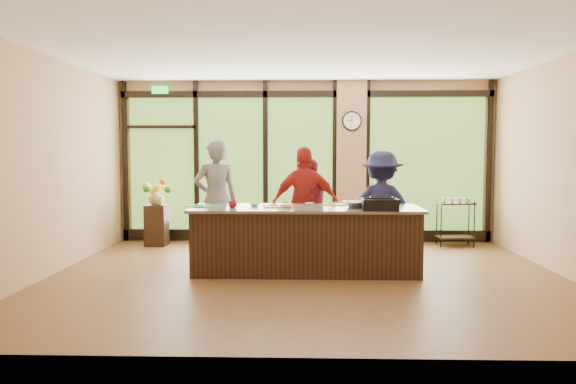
# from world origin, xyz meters

# --- Properties ---
(floor) EXTENTS (7.00, 7.00, 0.00)m
(floor) POSITION_xyz_m (0.00, 0.00, 0.00)
(floor) COLOR brown
(floor) RESTS_ON ground
(ceiling) EXTENTS (7.00, 7.00, 0.00)m
(ceiling) POSITION_xyz_m (0.00, 0.00, 3.00)
(ceiling) COLOR white
(ceiling) RESTS_ON back_wall
(back_wall) EXTENTS (7.00, 0.00, 7.00)m
(back_wall) POSITION_xyz_m (0.00, 3.00, 1.50)
(back_wall) COLOR tan
(back_wall) RESTS_ON floor
(left_wall) EXTENTS (0.00, 6.00, 6.00)m
(left_wall) POSITION_xyz_m (-3.50, 0.00, 1.50)
(left_wall) COLOR tan
(left_wall) RESTS_ON floor
(right_wall) EXTENTS (0.00, 6.00, 6.00)m
(right_wall) POSITION_xyz_m (3.50, 0.00, 1.50)
(right_wall) COLOR tan
(right_wall) RESTS_ON floor
(window_wall) EXTENTS (6.90, 0.12, 3.00)m
(window_wall) POSITION_xyz_m (0.16, 2.95, 1.39)
(window_wall) COLOR tan
(window_wall) RESTS_ON floor
(island_base) EXTENTS (3.10, 1.00, 0.88)m
(island_base) POSITION_xyz_m (0.00, 0.30, 0.44)
(island_base) COLOR black
(island_base) RESTS_ON floor
(countertop) EXTENTS (3.20, 1.10, 0.04)m
(countertop) POSITION_xyz_m (0.00, 0.30, 0.90)
(countertop) COLOR gray
(countertop) RESTS_ON island_base
(wall_clock) EXTENTS (0.36, 0.04, 0.36)m
(wall_clock) POSITION_xyz_m (0.85, 2.87, 2.25)
(wall_clock) COLOR black
(wall_clock) RESTS_ON window_wall
(cook_left) EXTENTS (0.79, 0.63, 1.88)m
(cook_left) POSITION_xyz_m (-1.40, 1.15, 0.94)
(cook_left) COLOR slate
(cook_left) RESTS_ON floor
(cook_midleft) EXTENTS (0.88, 0.75, 1.58)m
(cook_midleft) POSITION_xyz_m (0.01, 1.16, 0.79)
(cook_midleft) COLOR maroon
(cook_midleft) RESTS_ON floor
(cook_midright) EXTENTS (1.07, 0.53, 1.77)m
(cook_midright) POSITION_xyz_m (-0.00, 1.05, 0.88)
(cook_midright) COLOR #A9201A
(cook_midright) RESTS_ON floor
(cook_right) EXTENTS (1.20, 0.83, 1.70)m
(cook_right) POSITION_xyz_m (1.17, 1.07, 0.85)
(cook_right) COLOR #1B1B3B
(cook_right) RESTS_ON floor
(roasting_pan) EXTENTS (0.48, 0.38, 0.08)m
(roasting_pan) POSITION_xyz_m (0.98, -0.08, 0.96)
(roasting_pan) COLOR black
(roasting_pan) RESTS_ON countertop
(mixing_bowl) EXTENTS (0.42, 0.42, 0.09)m
(mixing_bowl) POSITION_xyz_m (0.70, 0.25, 0.96)
(mixing_bowl) COLOR silver
(mixing_bowl) RESTS_ON countertop
(cutting_board_left) EXTENTS (0.45, 0.40, 0.01)m
(cutting_board_left) POSITION_xyz_m (-1.50, 0.32, 0.93)
(cutting_board_left) COLOR green
(cutting_board_left) RESTS_ON countertop
(cutting_board_center) EXTENTS (0.45, 0.36, 0.01)m
(cutting_board_center) POSITION_xyz_m (-0.39, 0.31, 0.93)
(cutting_board_center) COLOR yellow
(cutting_board_center) RESTS_ON countertop
(cutting_board_right) EXTENTS (0.42, 0.35, 0.01)m
(cutting_board_right) POSITION_xyz_m (0.43, 0.66, 0.93)
(cutting_board_right) COLOR yellow
(cutting_board_right) RESTS_ON countertop
(prep_bowl_near) EXTENTS (0.19, 0.19, 0.05)m
(prep_bowl_near) POSITION_xyz_m (-0.26, 0.21, 0.94)
(prep_bowl_near) COLOR white
(prep_bowl_near) RESTS_ON countertop
(prep_bowl_mid) EXTENTS (0.15, 0.15, 0.04)m
(prep_bowl_mid) POSITION_xyz_m (-0.73, 0.38, 0.94)
(prep_bowl_mid) COLOR white
(prep_bowl_mid) RESTS_ON countertop
(prep_bowl_far) EXTENTS (0.13, 0.13, 0.03)m
(prep_bowl_far) POSITION_xyz_m (0.05, 0.61, 0.93)
(prep_bowl_far) COLOR white
(prep_bowl_far) RESTS_ON countertop
(red_ramekin) EXTENTS (0.15, 0.15, 0.09)m
(red_ramekin) POSITION_xyz_m (-1.01, 0.18, 0.97)
(red_ramekin) COLOR #9E0F13
(red_ramekin) RESTS_ON countertop
(flower_stand) EXTENTS (0.37, 0.37, 0.73)m
(flower_stand) POSITION_xyz_m (-2.68, 2.41, 0.37)
(flower_stand) COLOR black
(flower_stand) RESTS_ON floor
(flower_vase) EXTENTS (0.32, 0.32, 0.29)m
(flower_vase) POSITION_xyz_m (-2.68, 2.41, 0.88)
(flower_vase) COLOR #9C8355
(flower_vase) RESTS_ON flower_stand
(bar_cart) EXTENTS (0.67, 0.43, 0.87)m
(bar_cart) POSITION_xyz_m (2.68, 2.51, 0.52)
(bar_cart) COLOR black
(bar_cart) RESTS_ON floor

